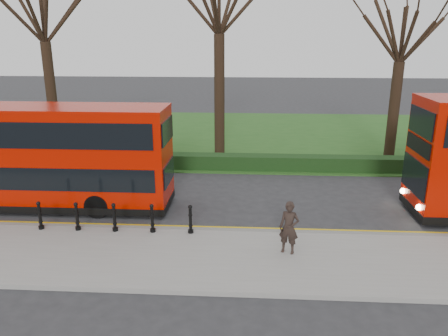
{
  "coord_description": "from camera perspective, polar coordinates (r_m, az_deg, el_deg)",
  "views": [
    {
      "loc": [
        3.8,
        -15.34,
        6.84
      ],
      "look_at": [
        2.84,
        0.5,
        2.0
      ],
      "focal_mm": 35.0,
      "sensor_mm": 36.0,
      "label": 1
    }
  ],
  "objects": [
    {
      "name": "ground",
      "position": [
        17.22,
        -9.66,
        -6.7
      ],
      "size": [
        120.0,
        120.0,
        0.0
      ],
      "primitive_type": "plane",
      "color": "#28282B",
      "rests_on": "ground"
    },
    {
      "name": "pavement",
      "position": [
        14.57,
        -12.32,
        -11.12
      ],
      "size": [
        60.0,
        4.0,
        0.15
      ],
      "primitive_type": "cube",
      "color": "gray",
      "rests_on": "ground"
    },
    {
      "name": "kerb",
      "position": [
        16.3,
        -10.45,
        -7.86
      ],
      "size": [
        60.0,
        0.25,
        0.16
      ],
      "primitive_type": "cube",
      "color": "slate",
      "rests_on": "ground"
    },
    {
      "name": "grass_verge",
      "position": [
        31.32,
        -3.6,
        4.38
      ],
      "size": [
        60.0,
        18.0,
        0.06
      ],
      "primitive_type": "cube",
      "color": "#23501A",
      "rests_on": "ground"
    },
    {
      "name": "hedge",
      "position": [
        23.37,
        -6.04,
        0.87
      ],
      "size": [
        60.0,
        0.9,
        0.8
      ],
      "primitive_type": "cube",
      "color": "black",
      "rests_on": "ground"
    },
    {
      "name": "yellow_line_outer",
      "position": [
        16.59,
        -10.2,
        -7.64
      ],
      "size": [
        60.0,
        0.1,
        0.01
      ],
      "primitive_type": "cube",
      "color": "yellow",
      "rests_on": "ground"
    },
    {
      "name": "yellow_line_inner",
      "position": [
        16.77,
        -10.04,
        -7.36
      ],
      "size": [
        60.0,
        0.1,
        0.01
      ],
      "primitive_type": "cube",
      "color": "yellow",
      "rests_on": "ground"
    },
    {
      "name": "tree_left",
      "position": [
        28.0,
        -22.81,
        19.26
      ],
      "size": [
        7.54,
        7.54,
        11.78
      ],
      "color": "black",
      "rests_on": "ground"
    },
    {
      "name": "tree_right",
      "position": [
        26.63,
        22.36,
        16.45
      ],
      "size": [
        6.31,
        6.31,
        9.87
      ],
      "color": "black",
      "rests_on": "ground"
    },
    {
      "name": "bollard_row",
      "position": [
        16.01,
        -14.12,
        -6.32
      ],
      "size": [
        5.57,
        0.15,
        1.0
      ],
      "color": "black",
      "rests_on": "pavement"
    },
    {
      "name": "bus_lead",
      "position": [
        19.15,
        -22.92,
        1.28
      ],
      "size": [
        10.51,
        2.41,
        4.18
      ],
      "color": "#A80E00",
      "rests_on": "ground"
    },
    {
      "name": "pedestrian",
      "position": [
        14.07,
        8.49,
        -7.71
      ],
      "size": [
        0.72,
        0.58,
        1.72
      ],
      "primitive_type": "imported",
      "rotation": [
        0.0,
        0.0,
        -0.31
      ],
      "color": "black",
      "rests_on": "pavement"
    }
  ]
}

